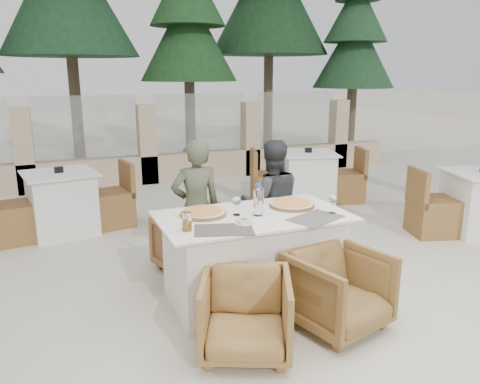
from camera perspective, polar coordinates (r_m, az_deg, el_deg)
name	(u,v)px	position (r m, az deg, el deg)	size (l,w,h in m)	color
ground	(257,296)	(4.28, 2.09, -12.54)	(80.00, 80.00, 0.00)	beige
sand_patch	(97,128)	(17.66, -17.00, 7.44)	(30.00, 16.00, 0.01)	#F0E2C4
perimeter_wall_far	(147,139)	(8.51, -11.29, 6.38)	(10.00, 0.34, 1.60)	#C6AD8C
pine_mid_left	(68,8)	(11.07, -20.27, 20.32)	(2.86, 2.86, 6.50)	#1A3D21
pine_centre	(188,47)	(11.13, -6.31, 17.15)	(2.20, 2.20, 5.00)	#1D451F
pine_mid_right	(269,13)	(12.58, 3.59, 20.99)	(2.99, 2.99, 6.80)	#16361B
pine_far_right	(354,60)	(12.24, 13.73, 15.41)	(1.98, 1.98, 4.50)	#1D4224
dining_table	(253,258)	(4.09, 1.60, -7.99)	(1.60, 0.90, 0.77)	white
placemat_near_left	(224,230)	(3.59, -1.98, -4.62)	(0.45, 0.30, 0.00)	#514C46
placemat_near_right	(316,218)	(3.91, 9.21, -3.18)	(0.45, 0.30, 0.00)	#635C55
pizza_left	(203,213)	(3.95, -4.50, -2.51)	(0.38, 0.38, 0.05)	#C64C1B
pizza_right	(292,204)	(4.22, 6.34, -1.45)	(0.40, 0.40, 0.05)	#E8551F
water_bottle	(258,200)	(3.91, 2.22, -0.95)	(0.08, 0.08, 0.27)	#C2DEFF
wine_glass_centre	(237,205)	(3.92, -0.42, -1.56)	(0.08, 0.08, 0.18)	white
wine_glass_corner	(333,203)	(4.05, 11.24, -1.34)	(0.08, 0.08, 0.18)	silver
beer_glass_left	(187,221)	(3.57, -6.49, -3.59)	(0.07, 0.07, 0.15)	orange
beer_glass_right	(260,195)	(4.29, 2.47, -0.42)	(0.08, 0.08, 0.15)	gold
olive_dish	(244,221)	(3.73, 0.52, -3.56)	(0.11, 0.11, 0.04)	silver
armchair_far_left	(191,243)	(4.73, -5.98, -6.18)	(0.61, 0.63, 0.57)	brown
armchair_far_right	(251,227)	(5.08, 1.37, -4.31)	(0.67, 0.69, 0.63)	olive
armchair_near_left	(246,315)	(3.39, 0.70, -14.71)	(0.62, 0.64, 0.58)	olive
armchair_near_right	(338,290)	(3.77, 11.87, -11.60)	(0.66, 0.68, 0.62)	brown
diner_left	(196,208)	(4.55, -5.37, -1.91)	(0.49, 0.32, 1.34)	#4B503A
diner_right	(271,204)	(4.73, 3.82, -1.45)	(0.63, 0.49, 1.30)	#333538
bg_table_a	(62,203)	(6.13, -20.88, -1.30)	(1.64, 0.82, 0.77)	white
bg_table_b	(307,177)	(7.23, 8.21, 1.79)	(1.64, 0.82, 0.77)	white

